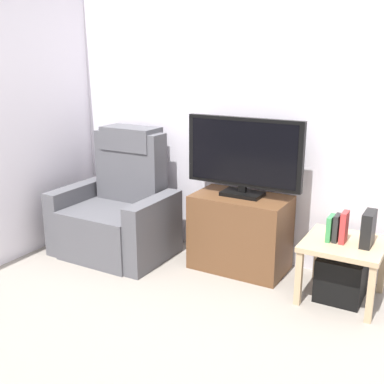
{
  "coord_description": "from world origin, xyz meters",
  "views": [
    {
      "loc": [
        1.32,
        -2.47,
        1.69
      ],
      "look_at": [
        -0.36,
        0.5,
        0.7
      ],
      "focal_mm": 44.55,
      "sensor_mm": 36.0,
      "label": 1
    }
  ],
  "objects_px": {
    "television": "(243,155)",
    "side_table": "(344,251)",
    "game_console": "(368,229)",
    "tv_stand": "(240,232)",
    "book_rightmost": "(344,227)",
    "subwoofer_box": "(341,278)",
    "book_leftmost": "(330,228)",
    "recliner_armchair": "(118,211)",
    "book_middle": "(337,228)"
  },
  "relations": [
    {
      "from": "recliner_armchair",
      "to": "book_middle",
      "type": "height_order",
      "value": "recliner_armchair"
    },
    {
      "from": "recliner_armchair",
      "to": "book_middle",
      "type": "relative_size",
      "value": 5.58
    },
    {
      "from": "subwoofer_box",
      "to": "book_rightmost",
      "type": "distance_m",
      "value": 0.39
    },
    {
      "from": "book_middle",
      "to": "book_leftmost",
      "type": "bearing_deg",
      "value": 180.0
    },
    {
      "from": "television",
      "to": "recliner_armchair",
      "type": "height_order",
      "value": "television"
    },
    {
      "from": "tv_stand",
      "to": "book_middle",
      "type": "relative_size",
      "value": 3.89
    },
    {
      "from": "tv_stand",
      "to": "side_table",
      "type": "xyz_separation_m",
      "value": [
        0.84,
        -0.1,
        0.06
      ]
    },
    {
      "from": "recliner_armchair",
      "to": "book_rightmost",
      "type": "distance_m",
      "value": 1.92
    },
    {
      "from": "recliner_armchair",
      "to": "television",
      "type": "bearing_deg",
      "value": 9.05
    },
    {
      "from": "book_middle",
      "to": "book_rightmost",
      "type": "distance_m",
      "value": 0.05
    },
    {
      "from": "tv_stand",
      "to": "subwoofer_box",
      "type": "distance_m",
      "value": 0.86
    },
    {
      "from": "tv_stand",
      "to": "television",
      "type": "distance_m",
      "value": 0.63
    },
    {
      "from": "subwoofer_box",
      "to": "book_leftmost",
      "type": "relative_size",
      "value": 1.77
    },
    {
      "from": "side_table",
      "to": "book_rightmost",
      "type": "bearing_deg",
      "value": -113.39
    },
    {
      "from": "side_table",
      "to": "book_middle",
      "type": "height_order",
      "value": "book_middle"
    },
    {
      "from": "side_table",
      "to": "television",
      "type": "bearing_deg",
      "value": 171.59
    },
    {
      "from": "recliner_armchair",
      "to": "side_table",
      "type": "xyz_separation_m",
      "value": [
        1.91,
        0.09,
        -0.01
      ]
    },
    {
      "from": "side_table",
      "to": "tv_stand",
      "type": "bearing_deg",
      "value": 172.85
    },
    {
      "from": "television",
      "to": "side_table",
      "type": "bearing_deg",
      "value": -8.41
    },
    {
      "from": "recliner_armchair",
      "to": "side_table",
      "type": "relative_size",
      "value": 2.0
    },
    {
      "from": "recliner_armchair",
      "to": "book_leftmost",
      "type": "height_order",
      "value": "recliner_armchair"
    },
    {
      "from": "tv_stand",
      "to": "book_rightmost",
      "type": "xyz_separation_m",
      "value": [
        0.83,
        -0.12,
        0.24
      ]
    },
    {
      "from": "television",
      "to": "book_middle",
      "type": "bearing_deg",
      "value": -10.46
    },
    {
      "from": "recliner_armchair",
      "to": "subwoofer_box",
      "type": "bearing_deg",
      "value": 0.58
    },
    {
      "from": "subwoofer_box",
      "to": "book_rightmost",
      "type": "height_order",
      "value": "book_rightmost"
    },
    {
      "from": "television",
      "to": "book_rightmost",
      "type": "xyz_separation_m",
      "value": [
        0.83,
        -0.14,
        -0.4
      ]
    },
    {
      "from": "book_rightmost",
      "to": "tv_stand",
      "type": "bearing_deg",
      "value": 171.41
    },
    {
      "from": "recliner_armchair",
      "to": "book_rightmost",
      "type": "relative_size",
      "value": 4.85
    },
    {
      "from": "subwoofer_box",
      "to": "book_rightmost",
      "type": "bearing_deg",
      "value": -113.39
    },
    {
      "from": "television",
      "to": "game_console",
      "type": "relative_size",
      "value": 3.96
    },
    {
      "from": "subwoofer_box",
      "to": "game_console",
      "type": "xyz_separation_m",
      "value": [
        0.15,
        0.01,
        0.4
      ]
    },
    {
      "from": "side_table",
      "to": "game_console",
      "type": "relative_size",
      "value": 2.26
    },
    {
      "from": "side_table",
      "to": "book_middle",
      "type": "bearing_deg",
      "value": -160.97
    },
    {
      "from": "book_middle",
      "to": "game_console",
      "type": "xyz_separation_m",
      "value": [
        0.2,
        0.03,
        0.02
      ]
    },
    {
      "from": "tv_stand",
      "to": "television",
      "type": "bearing_deg",
      "value": 90.0
    },
    {
      "from": "book_leftmost",
      "to": "book_middle",
      "type": "distance_m",
      "value": 0.04
    },
    {
      "from": "book_rightmost",
      "to": "game_console",
      "type": "distance_m",
      "value": 0.16
    },
    {
      "from": "tv_stand",
      "to": "side_table",
      "type": "height_order",
      "value": "tv_stand"
    },
    {
      "from": "recliner_armchair",
      "to": "book_middle",
      "type": "bearing_deg",
      "value": 0.05
    },
    {
      "from": "tv_stand",
      "to": "subwoofer_box",
      "type": "xyz_separation_m",
      "value": [
        0.84,
        -0.1,
        -0.15
      ]
    },
    {
      "from": "tv_stand",
      "to": "subwoofer_box",
      "type": "relative_size",
      "value": 2.38
    },
    {
      "from": "television",
      "to": "book_leftmost",
      "type": "distance_m",
      "value": 0.86
    },
    {
      "from": "television",
      "to": "game_console",
      "type": "distance_m",
      "value": 1.06
    },
    {
      "from": "recliner_armchair",
      "to": "book_rightmost",
      "type": "xyz_separation_m",
      "value": [
        1.91,
        0.07,
        0.17
      ]
    },
    {
      "from": "side_table",
      "to": "subwoofer_box",
      "type": "relative_size",
      "value": 1.71
    },
    {
      "from": "television",
      "to": "side_table",
      "type": "xyz_separation_m",
      "value": [
        0.84,
        -0.12,
        -0.57
      ]
    },
    {
      "from": "television",
      "to": "book_rightmost",
      "type": "relative_size",
      "value": 4.25
    },
    {
      "from": "tv_stand",
      "to": "book_middle",
      "type": "height_order",
      "value": "book_middle"
    },
    {
      "from": "side_table",
      "to": "game_console",
      "type": "bearing_deg",
      "value": 3.95
    },
    {
      "from": "subwoofer_box",
      "to": "book_leftmost",
      "type": "distance_m",
      "value": 0.38
    }
  ]
}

